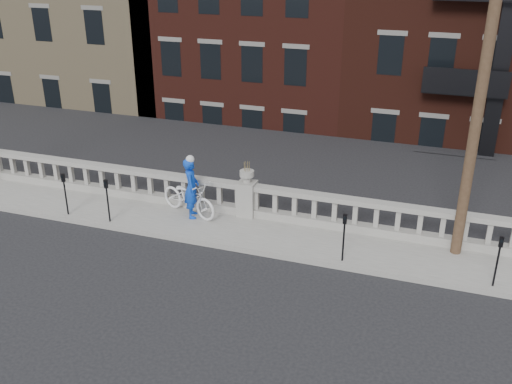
# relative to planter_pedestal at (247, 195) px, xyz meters

# --- Properties ---
(ground) EXTENTS (120.00, 120.00, 0.00)m
(ground) POSITION_rel_planter_pedestal_xyz_m (0.00, -3.95, -0.83)
(ground) COLOR black
(ground) RESTS_ON ground
(sidewalk) EXTENTS (32.00, 2.20, 0.15)m
(sidewalk) POSITION_rel_planter_pedestal_xyz_m (0.00, -0.95, -0.76)
(sidewalk) COLOR gray
(sidewalk) RESTS_ON ground
(balustrade) EXTENTS (28.00, 0.34, 1.03)m
(balustrade) POSITION_rel_planter_pedestal_xyz_m (0.00, 0.00, -0.19)
(balustrade) COLOR gray
(balustrade) RESTS_ON sidewalk
(planter_pedestal) EXTENTS (0.55, 0.55, 1.76)m
(planter_pedestal) POSITION_rel_planter_pedestal_xyz_m (0.00, 0.00, 0.00)
(planter_pedestal) COLOR gray
(planter_pedestal) RESTS_ON sidewalk
(lower_level) EXTENTS (80.00, 44.00, 20.80)m
(lower_level) POSITION_rel_planter_pedestal_xyz_m (0.56, 19.09, 1.80)
(lower_level) COLOR #605E59
(lower_level) RESTS_ON ground
(utility_pole) EXTENTS (1.60, 0.28, 10.00)m
(utility_pole) POSITION_rel_planter_pedestal_xyz_m (6.20, -0.35, 4.41)
(utility_pole) COLOR #422D1E
(utility_pole) RESTS_ON sidewalk
(parking_meter_a) EXTENTS (0.10, 0.09, 1.36)m
(parking_meter_a) POSITION_rel_planter_pedestal_xyz_m (-5.29, -1.80, 0.17)
(parking_meter_a) COLOR black
(parking_meter_a) RESTS_ON sidewalk
(parking_meter_b) EXTENTS (0.10, 0.09, 1.36)m
(parking_meter_b) POSITION_rel_planter_pedestal_xyz_m (-3.79, -1.80, 0.17)
(parking_meter_b) COLOR black
(parking_meter_b) RESTS_ON sidewalk
(parking_meter_c) EXTENTS (0.10, 0.09, 1.36)m
(parking_meter_c) POSITION_rel_planter_pedestal_xyz_m (3.35, -1.80, 0.17)
(parking_meter_c) COLOR black
(parking_meter_c) RESTS_ON sidewalk
(parking_meter_d) EXTENTS (0.10, 0.09, 1.36)m
(parking_meter_d) POSITION_rel_planter_pedestal_xyz_m (7.11, -1.80, 0.17)
(parking_meter_d) COLOR black
(parking_meter_d) RESTS_ON sidewalk
(bicycle) EXTENTS (2.28, 1.44, 1.13)m
(bicycle) POSITION_rel_planter_pedestal_xyz_m (-1.73, -0.53, -0.11)
(bicycle) COLOR white
(bicycle) RESTS_ON sidewalk
(cyclist) EXTENTS (0.68, 0.81, 1.89)m
(cyclist) POSITION_rel_planter_pedestal_xyz_m (-1.56, -0.65, 0.27)
(cyclist) COLOR blue
(cyclist) RESTS_ON sidewalk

